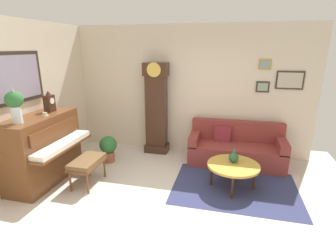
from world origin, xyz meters
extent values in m
cube|color=beige|center=(0.00, 0.00, -0.05)|extent=(6.40, 6.00, 0.10)
cube|color=beige|center=(-2.60, 0.00, 1.40)|extent=(0.10, 4.90, 2.80)
cube|color=#33281E|center=(-2.54, 0.33, 1.85)|extent=(0.03, 1.10, 0.84)
cube|color=#998EA8|center=(-2.52, 0.33, 1.85)|extent=(0.01, 0.98, 0.72)
cube|color=beige|center=(0.00, 2.40, 1.40)|extent=(5.30, 0.10, 2.80)
cube|color=#33281E|center=(1.55, 2.33, 1.55)|extent=(0.26, 0.03, 0.22)
cube|color=gray|center=(1.55, 2.32, 1.55)|extent=(0.20, 0.01, 0.16)
cube|color=#33281E|center=(2.05, 2.33, 1.70)|extent=(0.52, 0.03, 0.36)
cube|color=#BCB299|center=(2.05, 2.32, 1.70)|extent=(0.46, 0.01, 0.30)
cube|color=#B28E3D|center=(1.55, 2.33, 2.00)|extent=(0.24, 0.03, 0.20)
cube|color=#7A93A3|center=(1.55, 2.32, 2.00)|extent=(0.18, 0.01, 0.14)
cube|color=navy|center=(1.10, 0.84, 0.00)|extent=(2.10, 1.50, 0.01)
cube|color=brown|center=(-2.25, 0.33, 0.61)|extent=(0.60, 1.44, 1.21)
cube|color=brown|center=(-1.82, 0.33, 0.68)|extent=(0.28, 1.38, 0.04)
cube|color=white|center=(-1.82, 0.33, 0.74)|extent=(0.26, 1.32, 0.08)
cube|color=brown|center=(-1.93, 0.33, 0.98)|extent=(0.03, 1.20, 0.20)
cube|color=brown|center=(-1.42, 0.39, 0.38)|extent=(0.42, 0.70, 0.04)
cube|color=brown|center=(-1.42, 0.39, 0.44)|extent=(0.40, 0.68, 0.08)
cylinder|color=brown|center=(-1.26, 0.09, 0.18)|extent=(0.04, 0.04, 0.36)
cylinder|color=brown|center=(-1.26, 0.69, 0.18)|extent=(0.04, 0.04, 0.36)
cylinder|color=brown|center=(-1.58, 0.09, 0.18)|extent=(0.04, 0.04, 0.36)
cylinder|color=brown|center=(-1.58, 0.69, 0.18)|extent=(0.04, 0.04, 0.36)
cube|color=#3D2316|center=(-0.66, 2.12, 0.09)|extent=(0.52, 0.34, 0.18)
cube|color=#3D2316|center=(-0.66, 2.12, 0.89)|extent=(0.44, 0.28, 1.78)
cube|color=#3D2316|center=(-0.66, 2.12, 1.88)|extent=(0.52, 0.32, 0.28)
cylinder|color=gold|center=(-0.66, 1.96, 1.88)|extent=(0.30, 0.02, 0.30)
cylinder|color=gold|center=(-0.66, 2.07, 0.95)|extent=(0.03, 0.03, 0.70)
cube|color=maroon|center=(1.11, 1.87, 0.21)|extent=(1.90, 0.80, 0.42)
cube|color=maroon|center=(1.11, 2.17, 0.62)|extent=(1.90, 0.20, 0.44)
cube|color=maroon|center=(0.25, 1.87, 0.50)|extent=(0.18, 0.80, 0.20)
cube|color=maroon|center=(1.97, 1.87, 0.50)|extent=(0.18, 0.80, 0.20)
cube|color=maroon|center=(0.81, 2.01, 0.58)|extent=(0.34, 0.12, 0.32)
cylinder|color=gold|center=(1.05, 0.87, 0.41)|extent=(0.88, 0.88, 0.04)
torus|color=#3D2316|center=(1.05, 0.87, 0.41)|extent=(0.88, 0.88, 0.04)
cylinder|color=#3D2316|center=(1.05, 1.23, 0.20)|extent=(0.04, 0.04, 0.39)
cylinder|color=#3D2316|center=(1.41, 0.87, 0.20)|extent=(0.04, 0.04, 0.39)
cylinder|color=#3D2316|center=(1.05, 0.51, 0.20)|extent=(0.04, 0.04, 0.39)
cylinder|color=#3D2316|center=(0.69, 0.87, 0.20)|extent=(0.04, 0.04, 0.39)
cube|color=#3D2316|center=(-2.23, 0.65, 1.36)|extent=(0.12, 0.18, 0.30)
cylinder|color=white|center=(-2.17, 0.65, 1.41)|extent=(0.01, 0.11, 0.11)
cone|color=#3D2316|center=(-2.23, 0.65, 1.55)|extent=(0.10, 0.10, 0.08)
cylinder|color=silver|center=(-2.23, -0.11, 1.34)|extent=(0.15, 0.15, 0.26)
sphere|color=#2D6B33|center=(-2.23, -0.11, 1.58)|extent=(0.26, 0.26, 0.26)
cone|color=#D199B7|center=(-2.20, -0.13, 1.71)|extent=(0.06, 0.06, 0.16)
cylinder|color=beige|center=(-2.12, 0.36, 1.22)|extent=(0.12, 0.12, 0.01)
cylinder|color=beige|center=(-2.12, 0.36, 1.24)|extent=(0.08, 0.08, 0.06)
cylinder|color=#234C33|center=(1.05, 0.96, 0.44)|extent=(0.09, 0.09, 0.01)
sphere|color=#285638|center=(1.05, 0.96, 0.52)|extent=(0.17, 0.17, 0.17)
cylinder|color=#285638|center=(1.05, 0.96, 0.63)|extent=(0.04, 0.04, 0.08)
cylinder|color=#935138|center=(-1.49, 1.34, 0.11)|extent=(0.24, 0.24, 0.22)
sphere|color=#2D6B33|center=(-1.49, 1.34, 0.38)|extent=(0.36, 0.36, 0.36)
camera|label=1|loc=(0.91, -3.28, 2.34)|focal=27.72mm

